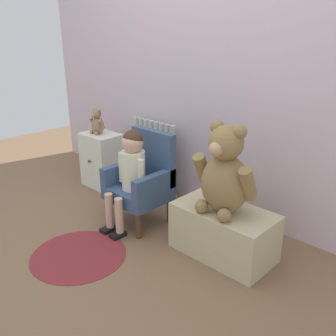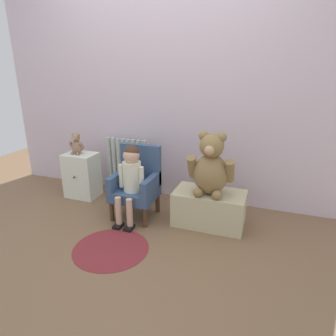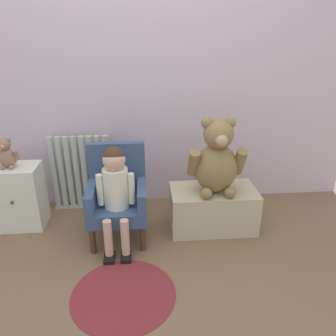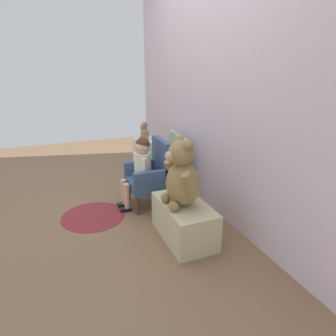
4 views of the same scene
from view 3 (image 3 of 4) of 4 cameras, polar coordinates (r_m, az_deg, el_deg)
name	(u,v)px [view 3 (image 3 of 4)]	position (r m, az deg, el deg)	size (l,w,h in m)	color
ground_plane	(129,288)	(2.08, -6.80, -20.08)	(6.00, 6.00, 0.00)	brown
back_wall	(126,60)	(2.66, -7.37, 18.19)	(3.80, 0.05, 2.40)	silver
radiator	(81,173)	(2.81, -14.92, -0.90)	(0.50, 0.05, 0.64)	#B4BFB4
small_dresser	(19,197)	(2.74, -24.50, -4.56)	(0.35, 0.28, 0.49)	silver
child_armchair	(118,195)	(2.36, -8.76, -4.69)	(0.40, 0.38, 0.68)	#395176
child_figure	(115,184)	(2.20, -9.15, -2.77)	(0.25, 0.35, 0.72)	#E7E8C8
low_bench	(212,208)	(2.53, 7.76, -7.00)	(0.64, 0.35, 0.32)	#C0B68B
large_teddy_bear	(217,160)	(2.33, 8.47, 1.33)	(0.41, 0.29, 0.56)	olive
small_teddy_bear	(7,155)	(2.61, -26.30, 2.12)	(0.16, 0.11, 0.22)	#957156
floor_rug	(124,294)	(2.05, -7.75, -20.97)	(0.61, 0.61, 0.01)	maroon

